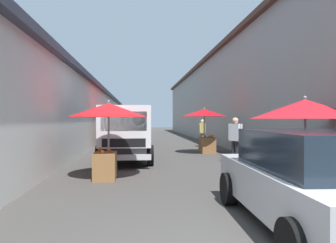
{
  "coord_description": "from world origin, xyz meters",
  "views": [
    {
      "loc": [
        -2.54,
        1.19,
        1.62
      ],
      "look_at": [
        12.44,
        -0.27,
        1.51
      ],
      "focal_mm": 32.74,
      "sensor_mm": 36.0,
      "label": 1
    }
  ],
  "objects_px": {
    "fruit_stall_near_left": "(122,117)",
    "vendor_by_crates": "(202,131)",
    "fruit_stall_mid_lane": "(127,119)",
    "delivery_truck": "(126,135)",
    "fruit_stall_far_right": "(108,119)",
    "fruit_stall_far_left": "(205,121)",
    "fruit_stall_near_right": "(304,118)",
    "hatchback_car": "(310,179)",
    "vendor_in_shade": "(235,137)"
  },
  "relations": [
    {
      "from": "fruit_stall_far_left",
      "to": "vendor_in_shade",
      "type": "bearing_deg",
      "value": -173.79
    },
    {
      "from": "fruit_stall_near_right",
      "to": "fruit_stall_mid_lane",
      "type": "distance_m",
      "value": 14.76
    },
    {
      "from": "vendor_in_shade",
      "to": "fruit_stall_far_right",
      "type": "bearing_deg",
      "value": 118.51
    },
    {
      "from": "delivery_truck",
      "to": "vendor_by_crates",
      "type": "relative_size",
      "value": 3.06
    },
    {
      "from": "fruit_stall_near_right",
      "to": "hatchback_car",
      "type": "xyz_separation_m",
      "value": [
        -2.39,
        1.26,
        -0.91
      ]
    },
    {
      "from": "fruit_stall_far_right",
      "to": "fruit_stall_mid_lane",
      "type": "bearing_deg",
      "value": -0.47
    },
    {
      "from": "fruit_stall_near_right",
      "to": "fruit_stall_near_left",
      "type": "distance_m",
      "value": 11.46
    },
    {
      "from": "hatchback_car",
      "to": "vendor_by_crates",
      "type": "xyz_separation_m",
      "value": [
        13.37,
        -1.23,
        0.19
      ]
    },
    {
      "from": "fruit_stall_near_left",
      "to": "fruit_stall_far_left",
      "type": "height_order",
      "value": "fruit_stall_near_left"
    },
    {
      "from": "fruit_stall_far_left",
      "to": "fruit_stall_near_right",
      "type": "bearing_deg",
      "value": -175.38
    },
    {
      "from": "fruit_stall_near_right",
      "to": "vendor_by_crates",
      "type": "relative_size",
      "value": 1.53
    },
    {
      "from": "hatchback_car",
      "to": "vendor_in_shade",
      "type": "bearing_deg",
      "value": -8.75
    },
    {
      "from": "fruit_stall_far_left",
      "to": "vendor_by_crates",
      "type": "bearing_deg",
      "value": -9.96
    },
    {
      "from": "hatchback_car",
      "to": "delivery_truck",
      "type": "relative_size",
      "value": 0.81
    },
    {
      "from": "fruit_stall_far_right",
      "to": "vendor_by_crates",
      "type": "distance_m",
      "value": 10.24
    },
    {
      "from": "fruit_stall_near_left",
      "to": "vendor_in_shade",
      "type": "bearing_deg",
      "value": -144.49
    },
    {
      "from": "fruit_stall_mid_lane",
      "to": "fruit_stall_near_left",
      "type": "distance_m",
      "value": 3.61
    },
    {
      "from": "delivery_truck",
      "to": "vendor_by_crates",
      "type": "bearing_deg",
      "value": -33.77
    },
    {
      "from": "fruit_stall_near_right",
      "to": "fruit_stall_far_right",
      "type": "distance_m",
      "value": 4.96
    },
    {
      "from": "fruit_stall_far_left",
      "to": "delivery_truck",
      "type": "height_order",
      "value": "fruit_stall_far_left"
    },
    {
      "from": "fruit_stall_near_left",
      "to": "delivery_truck",
      "type": "relative_size",
      "value": 0.52
    },
    {
      "from": "fruit_stall_near_right",
      "to": "fruit_stall_far_right",
      "type": "xyz_separation_m",
      "value": [
        1.85,
        4.6,
        -0.01
      ]
    },
    {
      "from": "fruit_stall_far_left",
      "to": "hatchback_car",
      "type": "distance_m",
      "value": 10.08
    },
    {
      "from": "delivery_truck",
      "to": "vendor_in_shade",
      "type": "distance_m",
      "value": 4.02
    },
    {
      "from": "fruit_stall_near_right",
      "to": "delivery_truck",
      "type": "xyz_separation_m",
      "value": [
        4.69,
        4.24,
        -0.6
      ]
    },
    {
      "from": "fruit_stall_far_right",
      "to": "fruit_stall_near_left",
      "type": "bearing_deg",
      "value": 0.63
    },
    {
      "from": "fruit_stall_mid_lane",
      "to": "hatchback_car",
      "type": "distance_m",
      "value": 16.79
    },
    {
      "from": "vendor_by_crates",
      "to": "vendor_in_shade",
      "type": "height_order",
      "value": "vendor_in_shade"
    },
    {
      "from": "fruit_stall_far_left",
      "to": "vendor_in_shade",
      "type": "xyz_separation_m",
      "value": [
        -3.42,
        -0.37,
        -0.58
      ]
    },
    {
      "from": "fruit_stall_near_right",
      "to": "fruit_stall_far_right",
      "type": "bearing_deg",
      "value": 68.13
    },
    {
      "from": "fruit_stall_near_right",
      "to": "fruit_stall_mid_lane",
      "type": "bearing_deg",
      "value": 17.77
    },
    {
      "from": "vendor_in_shade",
      "to": "fruit_stall_mid_lane",
      "type": "bearing_deg",
      "value": 23.4
    },
    {
      "from": "fruit_stall_near_left",
      "to": "vendor_in_shade",
      "type": "height_order",
      "value": "fruit_stall_near_left"
    },
    {
      "from": "fruit_stall_mid_lane",
      "to": "vendor_by_crates",
      "type": "distance_m",
      "value": 5.47
    },
    {
      "from": "fruit_stall_near_right",
      "to": "delivery_truck",
      "type": "height_order",
      "value": "fruit_stall_near_right"
    },
    {
      "from": "fruit_stall_near_right",
      "to": "fruit_stall_near_left",
      "type": "xyz_separation_m",
      "value": [
        10.45,
        4.7,
        0.09
      ]
    },
    {
      "from": "vendor_by_crates",
      "to": "vendor_in_shade",
      "type": "distance_m",
      "value": 6.77
    },
    {
      "from": "fruit_stall_mid_lane",
      "to": "delivery_truck",
      "type": "bearing_deg",
      "value": -178.36
    },
    {
      "from": "vendor_in_shade",
      "to": "delivery_truck",
      "type": "bearing_deg",
      "value": 83.2
    },
    {
      "from": "fruit_stall_far_left",
      "to": "hatchback_car",
      "type": "bearing_deg",
      "value": 176.33
    },
    {
      "from": "fruit_stall_far_left",
      "to": "fruit_stall_near_left",
      "type": "bearing_deg",
      "value": 55.39
    },
    {
      "from": "delivery_truck",
      "to": "fruit_stall_far_right",
      "type": "bearing_deg",
      "value": 172.63
    },
    {
      "from": "fruit_stall_far_left",
      "to": "delivery_truck",
      "type": "relative_size",
      "value": 0.44
    },
    {
      "from": "fruit_stall_near_left",
      "to": "vendor_by_crates",
      "type": "xyz_separation_m",
      "value": [
        0.52,
        -4.67,
        -0.81
      ]
    },
    {
      "from": "fruit_stall_far_right",
      "to": "fruit_stall_far_left",
      "type": "relative_size",
      "value": 1.0
    },
    {
      "from": "fruit_stall_mid_lane",
      "to": "delivery_truck",
      "type": "height_order",
      "value": "fruit_stall_mid_lane"
    },
    {
      "from": "fruit_stall_near_right",
      "to": "vendor_by_crates",
      "type": "bearing_deg",
      "value": 0.16
    },
    {
      "from": "fruit_stall_far_right",
      "to": "delivery_truck",
      "type": "bearing_deg",
      "value": -7.37
    },
    {
      "from": "fruit_stall_far_right",
      "to": "vendor_by_crates",
      "type": "height_order",
      "value": "fruit_stall_far_right"
    },
    {
      "from": "fruit_stall_mid_lane",
      "to": "delivery_truck",
      "type": "xyz_separation_m",
      "value": [
        -9.36,
        -0.27,
        -0.59
      ]
    }
  ]
}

